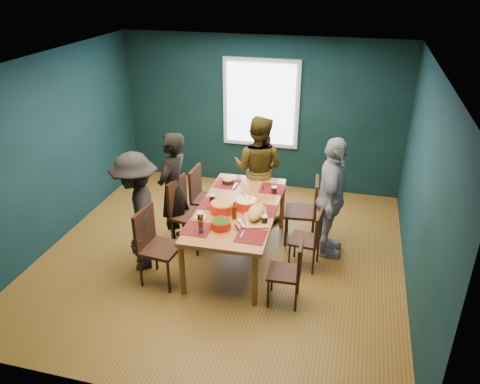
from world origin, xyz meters
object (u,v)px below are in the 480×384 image
object	(u,v)px
chair_right_far	(308,206)
cutting_board	(256,213)
person_far_left	(173,190)
person_near_left	(137,212)
person_back	(258,169)
bowl_herbs	(221,224)
dining_table	(238,212)
chair_left_near	(153,240)
bowl_dumpling	(247,203)
chair_left_mid	(184,208)
bowl_salad	(222,207)
chair_left_far	(202,193)
person_right	(331,198)
chair_right_mid	(311,236)
chair_right_near	(291,268)

from	to	relation	value
chair_right_far	cutting_board	bearing A→B (deg)	-128.54
person_far_left	person_near_left	bearing A→B (deg)	-11.08
person_back	cutting_board	xyz separation A→B (m)	(0.28, -1.42, 0.01)
bowl_herbs	person_far_left	bearing A→B (deg)	141.03
dining_table	person_near_left	world-z (taller)	person_near_left
dining_table	chair_left_near	world-z (taller)	chair_left_near
person_back	bowl_dumpling	xyz separation A→B (m)	(0.10, -1.18, 0.01)
person_back	person_near_left	distance (m)	2.11
chair_left_mid	bowl_salad	distance (m)	0.77
dining_table	cutting_board	size ratio (longest dim) A/B	2.91
chair_left_far	person_back	world-z (taller)	person_back
person_back	person_near_left	xyz separation A→B (m)	(-1.25, -1.70, -0.04)
chair_right_far	bowl_salad	size ratio (longest dim) A/B	3.17
chair_left_far	person_near_left	distance (m)	1.34
chair_left_near	bowl_dumpling	xyz separation A→B (m)	(1.03, 0.79, 0.27)
person_right	bowl_herbs	world-z (taller)	person_right
bowl_herbs	bowl_salad	bearing A→B (deg)	104.45
chair_left_near	chair_left_mid	bearing A→B (deg)	89.96
person_back	bowl_salad	size ratio (longest dim) A/B	5.40
person_far_left	chair_right_mid	bearing A→B (deg)	92.97
chair_left_far	person_near_left	size ratio (longest dim) A/B	0.59
bowl_dumpling	chair_left_near	bearing A→B (deg)	-142.69
chair_left_near	person_near_left	xyz separation A→B (m)	(-0.32, 0.27, 0.23)
chair_left_mid	bowl_dumpling	size ratio (longest dim) A/B	3.33
chair_right_mid	chair_left_mid	bearing A→B (deg)	-178.59
chair_left_mid	person_back	xyz separation A→B (m)	(0.85, 1.06, 0.25)
chair_left_mid	person_far_left	distance (m)	0.30
dining_table	bowl_dumpling	bearing A→B (deg)	3.52
chair_left_mid	chair_left_near	bearing A→B (deg)	-84.78
dining_table	chair_left_mid	bearing A→B (deg)	168.92
chair_right_near	person_right	world-z (taller)	person_right
chair_left_near	bowl_herbs	world-z (taller)	chair_left_near
chair_right_near	chair_left_near	bearing A→B (deg)	176.63
bowl_herbs	chair_right_mid	bearing A→B (deg)	28.73
chair_right_mid	bowl_herbs	xyz separation A→B (m)	(-1.07, -0.59, 0.36)
chair_left_near	chair_right_far	bearing A→B (deg)	43.93
chair_left_mid	chair_right_near	size ratio (longest dim) A/B	1.20
chair_right_mid	bowl_dumpling	size ratio (longest dim) A/B	2.72
chair_left_mid	person_near_left	size ratio (longest dim) A/B	0.63
chair_right_near	person_near_left	bearing A→B (deg)	169.50
chair_left_far	chair_left_near	world-z (taller)	chair_left_near
person_right	cutting_board	world-z (taller)	person_right
person_back	bowl_herbs	bearing A→B (deg)	95.74
bowl_dumpling	bowl_herbs	xyz separation A→B (m)	(-0.19, -0.59, -0.01)
chair_left_mid	person_right	distance (m)	2.07
chair_left_mid	bowl_dumpling	world-z (taller)	bowl_dumpling
chair_left_near	person_right	size ratio (longest dim) A/B	0.59
person_far_left	bowl_dumpling	xyz separation A→B (m)	(1.12, -0.17, 0.01)
chair_right_near	person_right	size ratio (longest dim) A/B	0.49
chair_left_near	person_back	distance (m)	2.19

